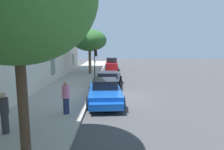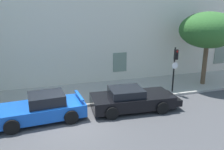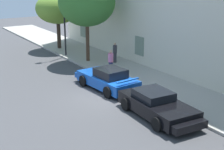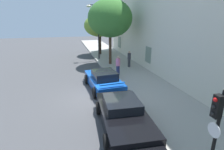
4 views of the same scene
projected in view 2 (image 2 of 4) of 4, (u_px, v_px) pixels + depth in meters
ground_plane at (70, 124)px, 11.72m from camera, size 80.00×80.00×0.00m
sidewalk at (62, 96)px, 15.29m from camera, size 60.00×4.18×0.14m
sportscar_red_lead at (38, 109)px, 11.87m from camera, size 4.98×2.42×1.42m
sportscar_yellow_flank at (134, 99)px, 13.33m from camera, size 5.15×2.51×1.29m
tree_near_kerb at (208, 30)px, 16.55m from camera, size 4.10×4.10×5.32m
traffic_light at (175, 62)px, 15.26m from camera, size 0.44×0.36×3.06m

